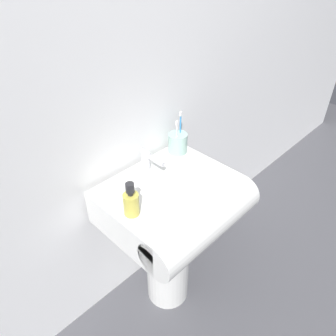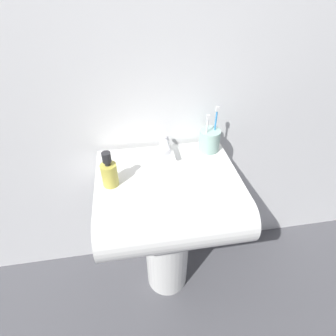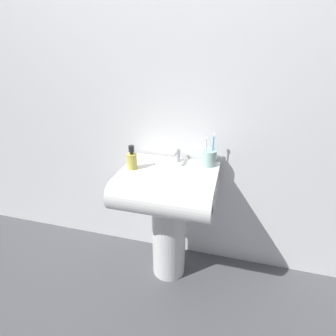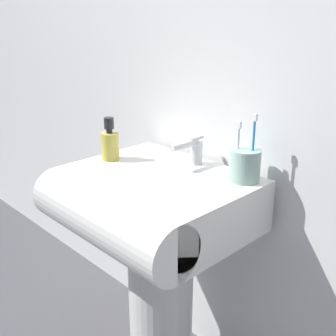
% 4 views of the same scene
% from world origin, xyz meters
% --- Properties ---
extents(ground_plane, '(6.00, 6.00, 0.00)m').
position_xyz_m(ground_plane, '(0.00, 0.00, 0.00)').
color(ground_plane, '#4C4C51').
rests_on(ground_plane, ground).
extents(wall_back, '(5.00, 0.05, 2.40)m').
position_xyz_m(wall_back, '(0.00, 0.25, 1.20)').
color(wall_back, white).
rests_on(wall_back, ground).
extents(sink_pedestal, '(0.22, 0.22, 0.60)m').
position_xyz_m(sink_pedestal, '(0.00, 0.00, 0.30)').
color(sink_pedestal, white).
rests_on(sink_pedestal, ground).
extents(sink_basin, '(0.55, 0.48, 0.16)m').
position_xyz_m(sink_basin, '(0.00, -0.06, 0.68)').
color(sink_basin, white).
rests_on(sink_basin, sink_pedestal).
extents(faucet, '(0.04, 0.14, 0.09)m').
position_xyz_m(faucet, '(0.01, 0.13, 0.82)').
color(faucet, silver).
rests_on(faucet, sink_basin).
extents(toothbrush_cup, '(0.09, 0.09, 0.20)m').
position_xyz_m(toothbrush_cup, '(0.21, 0.14, 0.81)').
color(toothbrush_cup, '#99BFB2').
rests_on(toothbrush_cup, sink_basin).
extents(soap_bottle, '(0.06, 0.06, 0.14)m').
position_xyz_m(soap_bottle, '(-0.21, -0.03, 0.82)').
color(soap_bottle, gold).
rests_on(soap_bottle, sink_basin).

